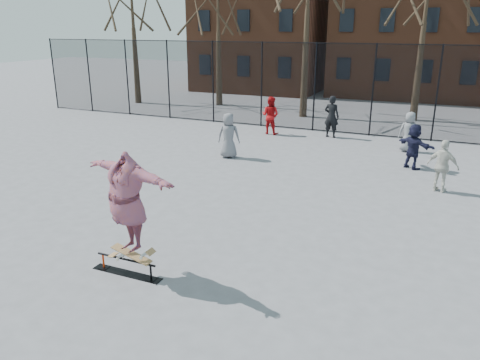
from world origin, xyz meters
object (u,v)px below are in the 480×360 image
at_px(skater, 128,209).
at_px(bystander_black, 332,117).
at_px(bystander_navy, 414,146).
at_px(bystander_white, 443,166).
at_px(skate_rail, 127,268).
at_px(bystander_extra, 409,132).
at_px(skateboard, 132,257).
at_px(bystander_grey, 229,135).
at_px(bystander_red, 270,115).

bearing_deg(skater, bystander_black, 103.10).
xyz_separation_m(skater, bystander_navy, (4.44, 9.90, -0.64)).
relative_size(bystander_black, bystander_white, 1.16).
bearing_deg(bystander_white, skate_rail, 73.11).
distance_m(bystander_navy, bystander_extra, 2.35).
distance_m(skateboard, bystander_grey, 8.89).
bearing_deg(bystander_black, skateboard, 93.58).
distance_m(bystander_red, bystander_extra, 6.06).
height_order(bystander_black, bystander_extra, bystander_black).
relative_size(skateboard, bystander_white, 0.59).
xyz_separation_m(bystander_red, bystander_white, (7.31, -5.32, -0.06)).
relative_size(skater, bystander_white, 1.52).
bearing_deg(skateboard, bystander_black, 86.71).
bearing_deg(skate_rail, bystander_extra, 70.82).
height_order(skate_rail, bystander_red, bystander_red).
relative_size(bystander_red, bystander_navy, 1.09).
bearing_deg(bystander_white, bystander_grey, 11.58).
xyz_separation_m(skateboard, skater, (0.00, 0.00, 1.03)).
xyz_separation_m(skate_rail, bystander_extra, (4.25, 12.23, 0.65)).
bearing_deg(bystander_red, skater, 103.62).
bearing_deg(skater, bystander_navy, 82.22).
height_order(bystander_red, bystander_extra, bystander_red).
relative_size(skate_rail, skateboard, 1.68).
relative_size(skater, bystander_grey, 1.43).
bearing_deg(skateboard, bystander_grey, 102.63).
bearing_deg(skateboard, skate_rail, 180.00).
distance_m(bystander_black, bystander_red, 2.71).
bearing_deg(skater, skateboard, 0.00).
distance_m(bystander_red, bystander_navy, 7.08).
height_order(bystander_red, bystander_navy, bystander_red).
relative_size(bystander_red, bystander_white, 1.08).
distance_m(skateboard, bystander_black, 13.53).
height_order(bystander_navy, bystander_extra, bystander_extra).
distance_m(skater, bystander_red, 13.19).
xyz_separation_m(skate_rail, bystander_grey, (-1.80, 8.66, 0.70)).
bearing_deg(skate_rail, bystander_black, 86.09).
xyz_separation_m(bystander_white, bystander_navy, (-0.97, 2.17, -0.01)).
distance_m(bystander_grey, bystander_navy, 6.50).
bearing_deg(bystander_navy, bystander_grey, 46.49).
xyz_separation_m(bystander_red, bystander_navy, (6.34, -3.14, -0.07)).
distance_m(skateboard, skater, 1.03).
relative_size(skateboard, bystander_black, 0.50).
bearing_deg(bystander_black, bystander_red, 16.41).
distance_m(bystander_black, bystander_white, 7.40).
relative_size(skate_rail, bystander_grey, 0.92).
relative_size(bystander_grey, bystander_navy, 1.07).
bearing_deg(skate_rail, bystander_grey, 101.71).
bearing_deg(bystander_black, bystander_grey, 67.51).
bearing_deg(bystander_grey, skater, 85.29).
bearing_deg(bystander_white, bystander_red, -17.20).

